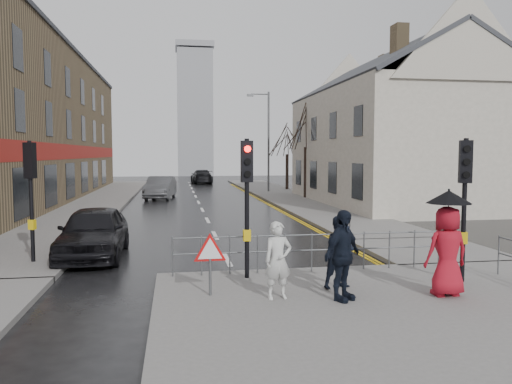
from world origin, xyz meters
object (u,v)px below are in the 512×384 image
object	(u,v)px
pedestrian_a	(278,260)
pedestrian_with_umbrella	(447,241)
car_mid	(160,188)
pedestrian_d	(342,255)
car_parked	(94,232)
pedestrian_b	(341,252)

from	to	relation	value
pedestrian_a	pedestrian_with_umbrella	bearing A→B (deg)	-12.77
pedestrian_with_umbrella	car_mid	xyz separation A→B (m)	(-6.73, 26.13, -0.53)
pedestrian_d	car_parked	size ratio (longest dim) A/B	0.41
pedestrian_with_umbrella	car_parked	bearing A→B (deg)	143.63
pedestrian_with_umbrella	car_mid	bearing A→B (deg)	104.43
pedestrian_b	pedestrian_a	bearing A→B (deg)	-179.07
pedestrian_a	car_parked	bearing A→B (deg)	122.02
pedestrian_b	car_mid	bearing A→B (deg)	81.56
car_parked	car_mid	size ratio (longest dim) A/B	0.96
pedestrian_b	pedestrian_with_umbrella	world-z (taller)	pedestrian_with_umbrella
pedestrian_d	pedestrian_a	bearing A→B (deg)	129.62
pedestrian_b	pedestrian_with_umbrella	xyz separation A→B (m)	(2.05, -0.93, 0.36)
pedestrian_d	car_parked	xyz separation A→B (m)	(-5.87, 6.00, -0.30)
pedestrian_with_umbrella	car_parked	size ratio (longest dim) A/B	0.49
pedestrian_a	car_mid	size ratio (longest dim) A/B	0.34
pedestrian_a	pedestrian_with_umbrella	distance (m)	3.64
car_mid	pedestrian_d	bearing A→B (deg)	-72.58
pedestrian_b	pedestrian_d	distance (m)	0.95
pedestrian_with_umbrella	car_parked	world-z (taller)	pedestrian_with_umbrella
car_parked	car_mid	xyz separation A→B (m)	(1.47, 20.10, 0.00)
pedestrian_b	car_parked	xyz separation A→B (m)	(-6.15, 5.10, -0.18)
pedestrian_a	pedestrian_with_umbrella	xyz separation A→B (m)	(3.61, -0.37, 0.37)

